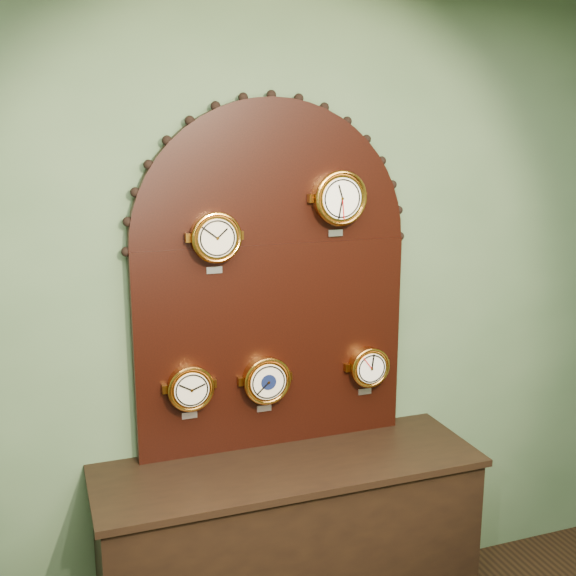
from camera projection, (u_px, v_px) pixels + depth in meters
name	position (u px, v px, depth m)	size (l,w,h in m)	color
wall_back	(269.00, 316.00, 3.11)	(4.00, 4.00, 0.00)	#4B6646
shop_counter	(290.00, 553.00, 3.08)	(1.60, 0.50, 0.80)	black
display_board	(272.00, 268.00, 3.01)	(1.26, 0.06, 1.53)	black
roman_clock	(215.00, 237.00, 2.83)	(0.21, 0.08, 0.26)	orange
arabic_clock	(339.00, 198.00, 2.98)	(0.23, 0.08, 0.28)	orange
hygrometer	(190.00, 388.00, 2.93)	(0.20, 0.08, 0.25)	orange
barometer	(266.00, 380.00, 3.04)	(0.21, 0.08, 0.26)	orange
tide_clock	(368.00, 366.00, 3.20)	(0.19, 0.08, 0.24)	orange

